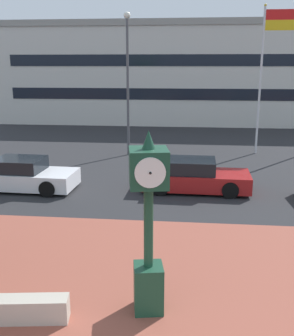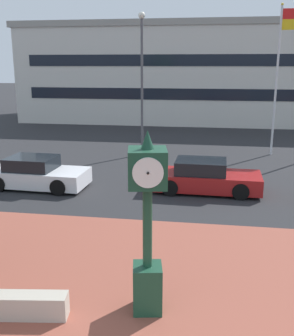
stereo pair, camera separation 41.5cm
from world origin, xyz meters
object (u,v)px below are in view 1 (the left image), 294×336
Objects in this scene: car_street_near at (24,175)px; flagpole_primary at (265,66)px; car_street_far at (194,177)px; street_lamp_post at (128,72)px; street_clock at (148,223)px; civic_building at (171,73)px.

car_street_near is 0.52× the size of flagpole_primary.
street_lamp_post reaches higher than car_street_far.
street_lamp_post is (-3.61, 6.30, 4.00)m from car_street_far.
street_clock is at bearing -106.83° from flagpole_primary.
car_street_near is at bearing -115.70° from street_lamp_post.
car_street_far is at bearing 72.94° from street_clock.
car_street_near is (-5.90, 7.87, -1.36)m from street_clock.
street_clock is 31.11m from civic_building.
car_street_far is 0.15× the size of civic_building.
civic_building is at bearing 84.44° from street_lamp_post.
car_street_far is 22.98m from civic_building.
street_lamp_post is at bearing 156.49° from car_street_near.
street_clock is 0.47× the size of flagpole_primary.
civic_building is 3.84× the size of street_lamp_post.
flagpole_primary is at bearing 128.90° from car_street_near.
street_lamp_post is (-2.61, 14.71, 2.64)m from street_clock.
flagpole_primary reaches higher than car_street_far.
street_clock is 0.13× the size of civic_building.
street_clock is at bearing 39.06° from car_street_near.
car_street_near is 8.58m from street_lamp_post.
civic_building reaches higher than street_lamp_post.
street_lamp_post reaches higher than street_clock.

